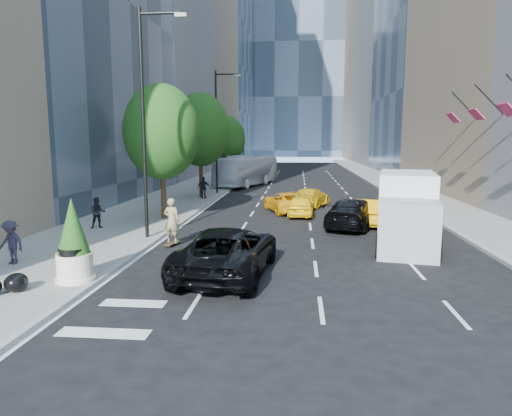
# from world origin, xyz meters

# --- Properties ---
(ground) EXTENTS (160.00, 160.00, 0.00)m
(ground) POSITION_xyz_m (0.00, 0.00, 0.00)
(ground) COLOR black
(ground) RESTS_ON ground
(sidewalk_left) EXTENTS (6.00, 120.00, 0.15)m
(sidewalk_left) POSITION_xyz_m (-9.00, 30.00, 0.07)
(sidewalk_left) COLOR slate
(sidewalk_left) RESTS_ON ground
(sidewalk_right) EXTENTS (4.00, 120.00, 0.15)m
(sidewalk_right) POSITION_xyz_m (10.00, 30.00, 0.07)
(sidewalk_right) COLOR slate
(sidewalk_right) RESTS_ON ground
(tower_left_end) EXTENTS (20.00, 28.00, 60.00)m
(tower_left_end) POSITION_xyz_m (-22.00, 92.00, 30.00)
(tower_left_end) COLOR #2E3948
(tower_left_end) RESTS_ON ground
(tower_right_far) EXTENTS (20.00, 24.00, 50.00)m
(tower_right_far) POSITION_xyz_m (22.00, 98.00, 25.00)
(tower_right_far) COLOR #7B6E55
(tower_right_far) RESTS_ON ground
(lamp_near) EXTENTS (2.13, 0.22, 10.00)m
(lamp_near) POSITION_xyz_m (-6.32, 4.00, 5.81)
(lamp_near) COLOR black
(lamp_near) RESTS_ON sidewalk_left
(lamp_far) EXTENTS (2.13, 0.22, 10.00)m
(lamp_far) POSITION_xyz_m (-6.32, 22.00, 5.81)
(lamp_far) COLOR black
(lamp_far) RESTS_ON sidewalk_left
(tree_near) EXTENTS (4.20, 4.20, 7.46)m
(tree_near) POSITION_xyz_m (-7.20, 9.00, 4.97)
(tree_near) COLOR #301C12
(tree_near) RESTS_ON sidewalk_left
(tree_mid) EXTENTS (4.50, 4.50, 7.99)m
(tree_mid) POSITION_xyz_m (-7.20, 19.00, 5.32)
(tree_mid) COLOR #301C12
(tree_mid) RESTS_ON sidewalk_left
(tree_far) EXTENTS (3.90, 3.90, 6.92)m
(tree_far) POSITION_xyz_m (-7.20, 32.00, 4.62)
(tree_far) COLOR #301C12
(tree_far) RESTS_ON sidewalk_left
(traffic_signal) EXTENTS (2.48, 0.53, 5.20)m
(traffic_signal) POSITION_xyz_m (-6.40, 40.00, 4.23)
(traffic_signal) COLOR black
(traffic_signal) RESTS_ON sidewalk_left
(facade_flags) EXTENTS (1.85, 13.30, 2.05)m
(facade_flags) POSITION_xyz_m (10.64, 10.00, 6.18)
(facade_flags) COLOR black
(facade_flags) RESTS_ON ground
(skateboarder) EXTENTS (0.79, 0.60, 1.95)m
(skateboarder) POSITION_xyz_m (-5.05, 3.00, 0.98)
(skateboarder) COLOR #897C55
(skateboarder) RESTS_ON ground
(black_sedan_lincoln) EXTENTS (3.22, 6.10, 1.63)m
(black_sedan_lincoln) POSITION_xyz_m (-2.00, -1.00, 0.82)
(black_sedan_lincoln) COLOR black
(black_sedan_lincoln) RESTS_ON ground
(black_sedan_mercedes) EXTENTS (3.74, 5.66, 1.52)m
(black_sedan_mercedes) POSITION_xyz_m (3.21, 8.00, 0.76)
(black_sedan_mercedes) COLOR black
(black_sedan_mercedes) RESTS_ON ground
(taxi_a) EXTENTS (1.61, 3.81, 1.28)m
(taxi_a) POSITION_xyz_m (0.50, 11.50, 0.64)
(taxi_a) COLOR yellow
(taxi_a) RESTS_ON ground
(taxi_b) EXTENTS (2.24, 4.43, 1.39)m
(taxi_b) POSITION_xyz_m (4.20, 9.00, 0.70)
(taxi_b) COLOR #E89E0C
(taxi_b) RESTS_ON ground
(taxi_c) EXTENTS (3.38, 4.94, 1.26)m
(taxi_c) POSITION_xyz_m (-0.43, 13.00, 0.63)
(taxi_c) COLOR #F0A50C
(taxi_c) RESTS_ON ground
(taxi_d) EXTENTS (3.03, 4.71, 1.27)m
(taxi_d) POSITION_xyz_m (1.20, 15.50, 0.64)
(taxi_d) COLOR #E1AF0B
(taxi_d) RESTS_ON ground
(city_bus) EXTENTS (5.57, 11.24, 3.05)m
(city_bus) POSITION_xyz_m (-4.80, 29.79, 1.53)
(city_bus) COLOR white
(city_bus) RESTS_ON ground
(box_truck) EXTENTS (3.52, 6.79, 3.09)m
(box_truck) POSITION_xyz_m (5.06, 4.29, 1.57)
(box_truck) COLOR silver
(box_truck) RESTS_ON ground
(pedestrian_a) EXTENTS (0.94, 0.87, 1.56)m
(pedestrian_a) POSITION_xyz_m (-9.64, 5.84, 0.93)
(pedestrian_a) COLOR black
(pedestrian_a) RESTS_ON sidewalk_left
(pedestrian_b) EXTENTS (1.02, 0.51, 1.67)m
(pedestrian_b) POSITION_xyz_m (-6.80, 18.00, 0.98)
(pedestrian_b) COLOR black
(pedestrian_b) RESTS_ON sidewalk_left
(pedestrian_c) EXTENTS (1.13, 0.81, 1.57)m
(pedestrian_c) POSITION_xyz_m (-9.78, -0.92, 0.94)
(pedestrian_c) COLOR #262030
(pedestrian_c) RESTS_ON sidewalk_left
(trash_can) EXTENTS (0.69, 0.69, 1.03)m
(trash_can) POSITION_xyz_m (-6.60, -2.76, 0.67)
(trash_can) COLOR black
(trash_can) RESTS_ON sidewalk_left
(planter_shrub) EXTENTS (1.10, 1.10, 2.63)m
(planter_shrub) POSITION_xyz_m (-6.60, -2.57, 1.40)
(planter_shrub) COLOR beige
(planter_shrub) RESTS_ON sidewalk_left
(garbage_bags) EXTENTS (1.11, 1.07, 0.55)m
(garbage_bags) POSITION_xyz_m (-8.00, -3.92, 0.41)
(garbage_bags) COLOR black
(garbage_bags) RESTS_ON sidewalk_left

